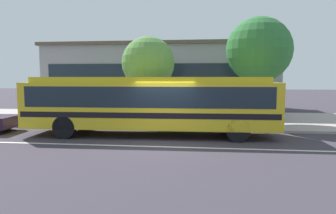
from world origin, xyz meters
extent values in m
plane|color=#39333D|center=(0.00, 0.00, 0.00)|extent=(120.00, 120.00, 0.00)
cube|color=#A59692|center=(0.00, 6.82, 0.06)|extent=(60.00, 8.00, 0.12)
cube|color=silver|center=(0.00, -0.80, 0.00)|extent=(56.00, 0.16, 0.01)
cube|color=gold|center=(-0.83, 1.47, 1.43)|extent=(11.33, 2.80, 2.01)
cube|color=gold|center=(-0.83, 1.47, 2.56)|extent=(10.42, 2.48, 0.24)
cube|color=#19232D|center=(-0.83, 1.47, 1.84)|extent=(10.66, 2.80, 0.89)
cube|color=black|center=(-0.83, 1.47, 1.07)|extent=(11.11, 2.82, 0.24)
cube|color=#19232D|center=(4.75, 1.62, 1.84)|extent=(0.18, 2.18, 0.97)
cylinder|color=black|center=(2.97, 2.67, 0.50)|extent=(1.01, 0.31, 1.00)
cylinder|color=black|center=(3.03, 0.48, 0.50)|extent=(1.01, 0.31, 1.00)
cylinder|color=black|center=(-4.47, 2.46, 0.50)|extent=(1.01, 0.31, 1.00)
cylinder|color=black|center=(-4.40, 0.26, 0.50)|extent=(1.01, 0.31, 1.00)
cylinder|color=black|center=(-8.37, 2.17, 0.32)|extent=(0.65, 0.25, 0.64)
cylinder|color=#735E4E|center=(-2.21, 3.73, 0.52)|extent=(0.14, 0.14, 0.80)
cylinder|color=#735E4E|center=(-2.13, 3.59, 0.52)|extent=(0.14, 0.14, 0.80)
cylinder|color=#C13D2D|center=(-2.17, 3.66, 1.23)|extent=(0.47, 0.47, 0.61)
sphere|color=tan|center=(-2.17, 3.66, 1.64)|extent=(0.21, 0.21, 0.21)
cylinder|color=gray|center=(4.04, 3.18, 1.32)|extent=(0.08, 0.08, 2.39)
cube|color=yellow|center=(4.04, 3.18, 2.31)|extent=(0.13, 0.44, 0.56)
cylinder|color=brown|center=(-1.56, 4.92, 1.28)|extent=(0.24, 0.24, 2.31)
sphere|color=#558940|center=(-1.56, 4.92, 3.48)|extent=(2.98, 2.98, 2.98)
cylinder|color=brown|center=(4.59, 5.50, 1.52)|extent=(0.30, 0.30, 2.80)
sphere|color=#2D6B33|center=(4.59, 5.50, 4.19)|extent=(3.63, 3.63, 3.63)
cube|color=gray|center=(-1.83, 13.22, 2.49)|extent=(17.17, 8.36, 4.98)
cube|color=#19232D|center=(-1.83, 9.02, 2.74)|extent=(15.80, 0.04, 1.79)
cube|color=brown|center=(-1.83, 13.22, 5.10)|extent=(17.57, 8.76, 0.24)
camera|label=1|loc=(1.70, -12.34, 2.65)|focal=32.97mm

